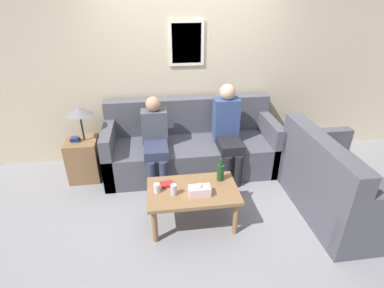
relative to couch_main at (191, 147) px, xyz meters
The scene contains 13 objects.
ground_plane 0.64m from the couch_main, 90.00° to the right, with size 16.00×16.00×0.00m, color gray.
wall_back 1.08m from the couch_main, 90.00° to the left, with size 9.00×0.08×2.60m.
couch_main is the anchor object (origin of this frame).
couch_side 1.95m from the couch_main, 38.06° to the right, with size 0.91×1.48×0.97m.
coffee_table 1.18m from the couch_main, 96.69° to the right, with size 0.98×0.60×0.44m.
side_table_with_lamp 1.48m from the couch_main, behind, with size 0.42×0.41×1.04m.
wine_bottle 1.07m from the couch_main, 79.24° to the right, with size 0.08×0.08×0.27m.
drinking_glass 1.29m from the couch_main, 114.06° to the right, with size 0.07×0.07×0.10m.
book_stack 1.14m from the couch_main, 111.16° to the right, with size 0.14×0.12×0.03m.
soda_can 1.29m from the couch_main, 105.74° to the right, with size 0.07×0.07×0.12m.
tissue_box 1.29m from the couch_main, 93.63° to the right, with size 0.23×0.12×0.15m.
person_left 0.62m from the couch_main, 156.87° to the right, with size 0.34×0.65×1.13m.
person_right 0.63m from the couch_main, 22.91° to the right, with size 0.34×0.65×1.26m.
Camera 1 is at (-0.50, -3.22, 2.37)m, focal length 28.00 mm.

